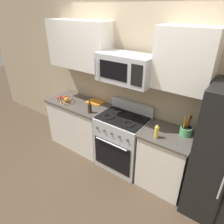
{
  "coord_description": "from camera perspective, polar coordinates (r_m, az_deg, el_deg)",
  "views": [
    {
      "loc": [
        1.45,
        -1.65,
        2.45
      ],
      "look_at": [
        -0.13,
        0.52,
        1.03
      ],
      "focal_mm": 32.28,
      "sensor_mm": 36.0,
      "label": 1
    }
  ],
  "objects": [
    {
      "name": "fruit_basket",
      "position": [
        3.71,
        -12.91,
        3.42
      ],
      "size": [
        0.25,
        0.25,
        0.11
      ],
      "color": "brown",
      "rests_on": "counter_left"
    },
    {
      "name": "counter_right",
      "position": [
        3.12,
        14.74,
        -13.01
      ],
      "size": [
        0.71,
        0.59,
        0.91
      ],
      "color": "silver",
      "rests_on": "ground"
    },
    {
      "name": "upper_cabinets_right",
      "position": [
        2.59,
        20.0,
        13.73
      ],
      "size": [
        0.7,
        0.34,
        0.75
      ],
      "color": "silver"
    },
    {
      "name": "wall_back",
      "position": [
        3.24,
        6.91,
        6.85
      ],
      "size": [
        8.0,
        0.1,
        2.6
      ],
      "primitive_type": "cube",
      "color": "tan",
      "rests_on": "ground"
    },
    {
      "name": "microwave",
      "position": [
        2.84,
        3.89,
        12.28
      ],
      "size": [
        0.8,
        0.44,
        0.39
      ],
      "color": "#B2B5BA"
    },
    {
      "name": "bottle_soy",
      "position": [
        3.26,
        -6.33,
        1.37
      ],
      "size": [
        0.06,
        0.06,
        0.21
      ],
      "color": "#382314",
      "rests_on": "counter_left"
    },
    {
      "name": "cutting_board",
      "position": [
        3.64,
        -4.82,
        2.84
      ],
      "size": [
        0.32,
        0.24,
        0.02
      ],
      "primitive_type": "cube",
      "rotation": [
        0.0,
        0.0,
        0.12
      ],
      "color": "orange",
      "rests_on": "counter_left"
    },
    {
      "name": "upper_cabinets_left",
      "position": [
        3.49,
        -9.29,
        18.27
      ],
      "size": [
        1.16,
        0.34,
        0.75
      ],
      "color": "silver"
    },
    {
      "name": "range_oven",
      "position": [
        3.36,
        2.98,
        -8.23
      ],
      "size": [
        0.76,
        0.63,
        1.09
      ],
      "color": "#B2B5BA",
      "rests_on": "ground"
    },
    {
      "name": "bottle_oil",
      "position": [
        2.69,
        12.55,
        -5.26
      ],
      "size": [
        0.06,
        0.06,
        0.22
      ],
      "color": "gold",
      "rests_on": "counter_right"
    },
    {
      "name": "counter_left",
      "position": [
        3.89,
        -9.12,
        -3.36
      ],
      "size": [
        1.17,
        0.59,
        0.91
      ],
      "color": "silver",
      "rests_on": "ground"
    },
    {
      "name": "apple_loose",
      "position": [
        3.86,
        -14.73,
        3.97
      ],
      "size": [
        0.07,
        0.07,
        0.07
      ],
      "primitive_type": "sphere",
      "color": "red",
      "rests_on": "counter_left"
    },
    {
      "name": "utensil_crock",
      "position": [
        2.88,
        20.24,
        -4.86
      ],
      "size": [
        0.16,
        0.16,
        0.31
      ],
      "color": "#59AD66",
      "rests_on": "counter_right"
    },
    {
      "name": "ground_plane",
      "position": [
        3.3,
        -3.77,
        -20.27
      ],
      "size": [
        16.0,
        16.0,
        0.0
      ],
      "primitive_type": "plane",
      "color": "#473828"
    }
  ]
}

